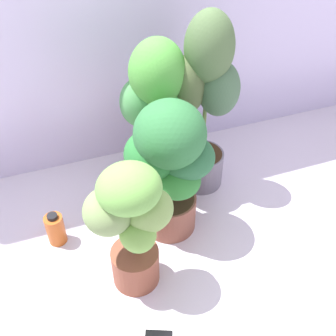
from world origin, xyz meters
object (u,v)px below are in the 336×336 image
(potted_plant_front_left, at_px, (131,221))
(nutrient_bottle, at_px, (55,229))
(potted_plant_back_center, at_px, (156,101))
(potted_plant_back_right, at_px, (205,96))
(potted_plant_center, at_px, (170,161))

(potted_plant_front_left, distance_m, nutrient_bottle, 0.57)
(potted_plant_back_center, distance_m, potted_plant_back_right, 0.25)
(potted_plant_back_center, height_order, potted_plant_front_left, potted_plant_back_center)
(potted_plant_back_right, height_order, nutrient_bottle, potted_plant_back_right)
(potted_plant_front_left, bearing_deg, nutrient_bottle, 131.36)
(nutrient_bottle, bearing_deg, potted_plant_back_center, 19.57)
(potted_plant_front_left, relative_size, potted_plant_back_right, 0.67)
(potted_plant_back_right, xyz_separation_m, potted_plant_center, (-0.29, -0.26, -0.14))
(potted_plant_back_right, height_order, potted_plant_center, potted_plant_back_right)
(potted_plant_back_right, bearing_deg, nutrient_bottle, -169.06)
(potted_plant_back_center, bearing_deg, potted_plant_front_left, -118.07)
(potted_plant_front_left, xyz_separation_m, potted_plant_back_right, (0.55, 0.52, 0.18))
(nutrient_bottle, bearing_deg, potted_plant_center, -9.43)
(potted_plant_front_left, xyz_separation_m, potted_plant_center, (0.26, 0.26, 0.04))
(potted_plant_front_left, relative_size, nutrient_bottle, 3.61)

